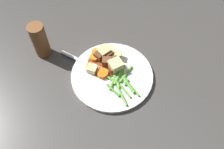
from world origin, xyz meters
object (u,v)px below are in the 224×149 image
carrot_slice_0 (90,66)px  carrot_slice_1 (95,54)px  potato_chunk_2 (104,52)px  potato_chunk_4 (118,55)px  meat_chunk_2 (107,62)px  meat_chunk_3 (108,55)px  dinner_plate (112,76)px  carrot_slice_3 (103,73)px  carrot_slice_2 (94,57)px  meat_chunk_1 (112,69)px  pepper_mill (40,41)px  fork (85,63)px  potato_chunk_1 (92,69)px  potato_chunk_3 (116,66)px  potato_chunk_0 (110,51)px  meat_chunk_0 (100,56)px  meat_chunk_4 (115,60)px

carrot_slice_0 → carrot_slice_1: bearing=-48.6°
potato_chunk_2 → potato_chunk_4: 0.05m
meat_chunk_2 → meat_chunk_3: (0.02, -0.02, -0.00)m
dinner_plate → carrot_slice_3: bearing=58.2°
carrot_slice_2 → meat_chunk_1: meat_chunk_1 is taller
potato_chunk_2 → meat_chunk_2: size_ratio=1.27×
meat_chunk_3 → carrot_slice_3: bearing=133.8°
meat_chunk_2 → pepper_mill: pepper_mill is taller
carrot_slice_0 → potato_chunk_4: (-0.02, -0.10, 0.01)m
carrot_slice_0 → meat_chunk_3: 0.07m
carrot_slice_1 → fork: carrot_slice_1 is taller
carrot_slice_3 → potato_chunk_4: potato_chunk_4 is taller
dinner_plate → meat_chunk_2: 0.05m
potato_chunk_1 → meat_chunk_3: bearing=-74.1°
carrot_slice_1 → meat_chunk_3: meat_chunk_3 is taller
dinner_plate → meat_chunk_1: 0.02m
potato_chunk_3 → meat_chunk_3: bearing=-4.2°
carrot_slice_1 → potato_chunk_0: bearing=-113.7°
dinner_plate → meat_chunk_0: (0.08, -0.00, 0.02)m
potato_chunk_4 → meat_chunk_1: size_ratio=1.10×
carrot_slice_2 → carrot_slice_3: size_ratio=0.83×
meat_chunk_2 → meat_chunk_4: size_ratio=1.17×
meat_chunk_4 → carrot_slice_1: bearing=35.8°
meat_chunk_4 → carrot_slice_3: bearing=109.9°
dinner_plate → potato_chunk_2: (0.08, -0.02, 0.02)m
potato_chunk_2 → meat_chunk_4: 0.05m
potato_chunk_1 → potato_chunk_4: 0.10m
carrot_slice_0 → carrot_slice_2: 0.04m
potato_chunk_1 → fork: 0.04m
carrot_slice_3 → potato_chunk_1: size_ratio=1.22×
potato_chunk_1 → potato_chunk_2: 0.07m
potato_chunk_0 → potato_chunk_4: (-0.03, -0.01, 0.00)m
carrot_slice_3 → potato_chunk_0: size_ratio=1.32×
carrot_slice_2 → potato_chunk_2: bearing=-96.2°
potato_chunk_3 → carrot_slice_3: bearing=86.1°
carrot_slice_1 → meat_chunk_0: bearing=-162.8°
carrot_slice_1 → carrot_slice_3: size_ratio=0.86×
carrot_slice_1 → pepper_mill: pepper_mill is taller
potato_chunk_2 → fork: 0.07m
meat_chunk_3 → carrot_slice_2: bearing=64.0°
carrot_slice_1 → potato_chunk_1: size_ratio=1.05×
carrot_slice_1 → meat_chunk_1: bearing=-171.9°
potato_chunk_3 → meat_chunk_2: 0.03m
fork → carrot_slice_1: bearing=-74.1°
carrot_slice_1 → potato_chunk_3: 0.09m
carrot_slice_0 → potato_chunk_1: (-0.02, 0.00, 0.01)m
carrot_slice_3 → meat_chunk_3: (0.05, -0.05, 0.01)m
carrot_slice_1 → potato_chunk_0: size_ratio=1.13×
carrot_slice_2 → potato_chunk_4: bearing=-120.1°
carrot_slice_2 → meat_chunk_3: 0.04m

